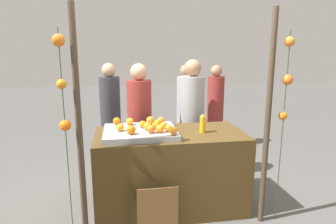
{
  "coord_description": "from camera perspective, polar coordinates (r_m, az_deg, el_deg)",
  "views": [
    {
      "loc": [
        -0.51,
        -2.99,
        1.74
      ],
      "look_at": [
        0.0,
        0.15,
        1.07
      ],
      "focal_mm": 30.98,
      "sensor_mm": 36.0,
      "label": 1
    }
  ],
  "objects": [
    {
      "name": "ground_plane",
      "position": [
        3.5,
        0.41,
        -17.91
      ],
      "size": [
        24.0,
        24.0,
        0.0
      ],
      "primitive_type": "plane",
      "color": "#565451"
    },
    {
      "name": "stall_counter",
      "position": [
        3.3,
        0.43,
        -11.37
      ],
      "size": [
        1.61,
        0.81,
        0.87
      ],
      "primitive_type": "cube",
      "color": "#4C3819",
      "rests_on": "ground_plane"
    },
    {
      "name": "orange_tray",
      "position": [
        3.09,
        -5.52,
        -3.97
      ],
      "size": [
        0.76,
        0.63,
        0.06
      ],
      "primitive_type": "cube",
      "color": "#9EA0A5",
      "rests_on": "stall_counter"
    },
    {
      "name": "orange_0",
      "position": [
        3.28,
        -1.34,
        -1.65
      ],
      "size": [
        0.08,
        0.08,
        0.08
      ],
      "primitive_type": "sphere",
      "color": "orange",
      "rests_on": "orange_tray"
    },
    {
      "name": "orange_1",
      "position": [
        3.19,
        -2.0,
        -2.14
      ],
      "size": [
        0.07,
        0.07,
        0.07
      ],
      "primitive_type": "sphere",
      "color": "orange",
      "rests_on": "orange_tray"
    },
    {
      "name": "orange_2",
      "position": [
        2.93,
        -3.36,
        -3.36
      ],
      "size": [
        0.08,
        0.08,
        0.08
      ],
      "primitive_type": "sphere",
      "color": "orange",
      "rests_on": "orange_tray"
    },
    {
      "name": "orange_3",
      "position": [
        2.94,
        -1.6,
        -3.29
      ],
      "size": [
        0.08,
        0.08,
        0.08
      ],
      "primitive_type": "sphere",
      "color": "orange",
      "rests_on": "orange_tray"
    },
    {
      "name": "orange_4",
      "position": [
        3.31,
        -10.06,
        -1.75
      ],
      "size": [
        0.08,
        0.08,
        0.08
      ],
      "primitive_type": "sphere",
      "color": "orange",
      "rests_on": "orange_tray"
    },
    {
      "name": "orange_5",
      "position": [
        3.03,
        -9.41,
        -3.02
      ],
      "size": [
        0.08,
        0.08,
        0.08
      ],
      "primitive_type": "sphere",
      "color": "orange",
      "rests_on": "orange_tray"
    },
    {
      "name": "orange_6",
      "position": [
        3.14,
        -4.98,
        -2.4
      ],
      "size": [
        0.08,
        0.08,
        0.08
      ],
      "primitive_type": "sphere",
      "color": "orange",
      "rests_on": "orange_tray"
    },
    {
      "name": "orange_7",
      "position": [
        3.26,
        -3.5,
        -1.67
      ],
      "size": [
        0.09,
        0.09,
        0.09
      ],
      "primitive_type": "sphere",
      "color": "orange",
      "rests_on": "orange_tray"
    },
    {
      "name": "orange_8",
      "position": [
        2.9,
        -7.26,
        -3.49
      ],
      "size": [
        0.09,
        0.09,
        0.09
      ],
      "primitive_type": "sphere",
      "color": "orange",
      "rests_on": "orange_tray"
    },
    {
      "name": "orange_9",
      "position": [
        3.09,
        -2.47,
        -2.61
      ],
      "size": [
        0.07,
        0.07,
        0.07
      ],
      "primitive_type": "sphere",
      "color": "orange",
      "rests_on": "orange_tray"
    },
    {
      "name": "orange_10",
      "position": [
        3.27,
        -7.52,
        -1.84
      ],
      "size": [
        0.08,
        0.08,
        0.08
      ],
      "primitive_type": "sphere",
      "color": "orange",
      "rests_on": "orange_tray"
    },
    {
      "name": "orange_11",
      "position": [
        2.86,
        1.12,
        -3.75
      ],
      "size": [
        0.08,
        0.08,
        0.08
      ],
      "primitive_type": "sphere",
      "color": "orange",
      "rests_on": "orange_tray"
    },
    {
      "name": "orange_12",
      "position": [
        3.04,
        -4.09,
        -2.83
      ],
      "size": [
        0.08,
        0.08,
        0.08
      ],
      "primitive_type": "sphere",
      "color": "orange",
      "rests_on": "orange_tray"
    },
    {
      "name": "orange_13",
      "position": [
        2.97,
        0.12,
        -3.21
      ],
      "size": [
        0.08,
        0.08,
        0.08
      ],
      "primitive_type": "sphere",
      "color": "orange",
      "rests_on": "orange_tray"
    },
    {
      "name": "orange_14",
      "position": [
        3.09,
        -0.86,
        -2.63
      ],
      "size": [
        0.07,
        0.07,
        0.07
      ],
      "primitive_type": "sphere",
      "color": "orange",
      "rests_on": "orange_tray"
    },
    {
      "name": "juice_bottle",
      "position": [
        3.17,
        6.83,
        -2.41
      ],
      "size": [
        0.06,
        0.06,
        0.2
      ],
      "color": "orange",
      "rests_on": "stall_counter"
    },
    {
      "name": "chalkboard_sign",
      "position": [
        2.86,
        -2.02,
        -19.42
      ],
      "size": [
        0.38,
        0.03,
        0.53
      ],
      "color": "brown",
      "rests_on": "ground_plane"
    },
    {
      "name": "vendor_left",
      "position": [
        3.85,
        -5.57,
        -3.22
      ],
      "size": [
        0.32,
        0.32,
        1.59
      ],
      "color": "maroon",
      "rests_on": "ground_plane"
    },
    {
      "name": "vendor_right",
      "position": [
        3.96,
        4.71,
        -2.44
      ],
      "size": [
        0.33,
        0.33,
        1.63
      ],
      "color": "#99999E",
      "rests_on": "ground_plane"
    },
    {
      "name": "crowd_person_0",
      "position": [
        5.33,
        9.25,
        0.49
      ],
      "size": [
        0.3,
        0.3,
        1.49
      ],
      "color": "maroon",
      "rests_on": "ground_plane"
    },
    {
      "name": "crowd_person_1",
      "position": [
        4.92,
        3.49,
        -0.18
      ],
      "size": [
        0.31,
        0.31,
        1.52
      ],
      "color": "#99999E",
      "rests_on": "ground_plane"
    },
    {
      "name": "crowd_person_2",
      "position": [
        4.62,
        -11.21,
        -0.97
      ],
      "size": [
        0.31,
        0.31,
        1.56
      ],
      "color": "#333338",
      "rests_on": "ground_plane"
    },
    {
      "name": "canopy_post_left",
      "position": [
        2.66,
        -17.08,
        -3.27
      ],
      "size": [
        0.06,
        0.06,
        2.14
      ],
      "primitive_type": "cylinder",
      "color": "#473828",
      "rests_on": "ground_plane"
    },
    {
      "name": "canopy_post_right",
      "position": [
        2.98,
        19.01,
        -1.78
      ],
      "size": [
        0.06,
        0.06,
        2.14
      ],
      "primitive_type": "cylinder",
      "color": "#473828",
      "rests_on": "ground_plane"
    },
    {
      "name": "garland_strand_left",
      "position": [
        2.56,
        -20.19,
        5.36
      ],
      "size": [
        0.1,
        0.1,
        1.93
      ],
      "color": "#2D4C23",
      "rests_on": "ground_plane"
    },
    {
      "name": "garland_strand_right",
      "position": [
        3.0,
        22.35,
        6.11
      ],
      "size": [
        0.11,
        0.1,
        1.93
      ],
      "color": "#2D4C23",
      "rests_on": "ground_plane"
    }
  ]
}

